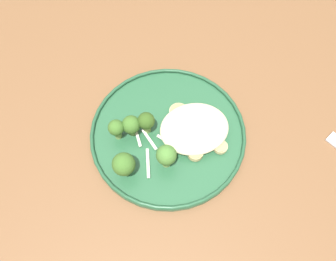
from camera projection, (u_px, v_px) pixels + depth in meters
The scene contains 20 objects.
ground at pixel (152, 215), 1.30m from camera, with size 6.00×6.00×0.00m, color #2D2B28.
wooden_dining_table at pixel (139, 145), 0.71m from camera, with size 1.40×1.00×0.74m.
dinner_plate at pixel (168, 133), 0.62m from camera, with size 0.29×0.29×0.02m.
noodle_bed at pixel (194, 129), 0.61m from camera, with size 0.13×0.10×0.04m.
seared_scallop_tiny_bay at pixel (203, 124), 0.62m from camera, with size 0.03×0.03×0.01m.
seared_scallop_left_edge at pixel (191, 126), 0.62m from camera, with size 0.03×0.03×0.02m.
seared_scallop_right_edge at pixel (175, 131), 0.61m from camera, with size 0.03×0.03×0.02m.
seared_scallop_large_seared at pixel (178, 111), 0.63m from camera, with size 0.04×0.04×0.02m.
seared_scallop_rear_pale at pixel (221, 147), 0.60m from camera, with size 0.03×0.03×0.01m.
seared_scallop_half_hidden at pixel (195, 153), 0.59m from camera, with size 0.03×0.03×0.01m.
seared_scallop_tilted_round at pixel (212, 139), 0.61m from camera, with size 0.03×0.03×0.01m.
broccoli_floret_split_head at pixel (131, 125), 0.60m from camera, with size 0.03×0.03×0.05m.
broccoli_floret_tall_stalk at pixel (146, 122), 0.59m from camera, with size 0.03×0.03×0.05m.
broccoli_floret_center_pile at pixel (124, 165), 0.55m from camera, with size 0.04×0.04×0.06m.
broccoli_floret_beside_noodles at pixel (116, 128), 0.59m from camera, with size 0.03×0.03×0.05m.
broccoli_floret_small_sprig at pixel (166, 156), 0.56m from camera, with size 0.04×0.04×0.06m.
onion_sliver_short_strip at pixel (148, 163), 0.59m from camera, with size 0.06×0.01×0.00m, color silver.
onion_sliver_curled_piece at pixel (137, 137), 0.61m from camera, with size 0.04×0.01×0.00m, color silver.
onion_sliver_pale_crescent at pixel (149, 140), 0.61m from camera, with size 0.05×0.01×0.00m, color silver.
onion_sliver_long_sliver at pixel (166, 141), 0.61m from camera, with size 0.04×0.01×0.00m, color silver.
Camera 1 is at (-0.01, -0.30, 1.31)m, focal length 35.64 mm.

